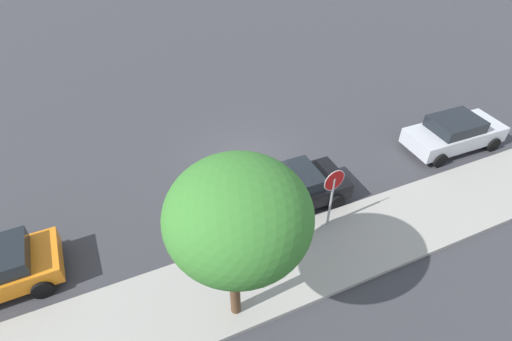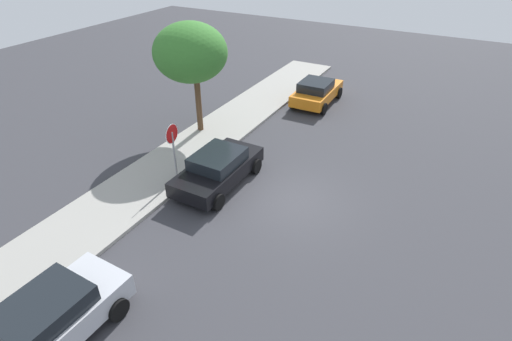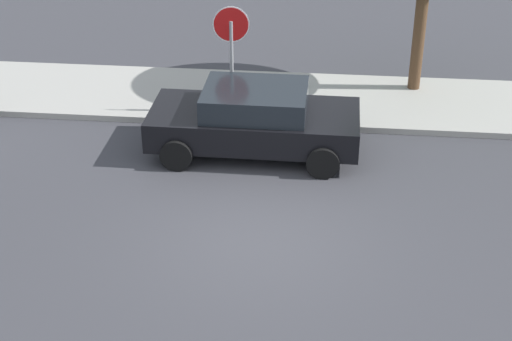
# 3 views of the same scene
# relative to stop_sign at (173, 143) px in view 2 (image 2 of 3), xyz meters

# --- Properties ---
(ground_plane) EXTENTS (60.00, 60.00, 0.00)m
(ground_plane) POSITION_rel_stop_sign_xyz_m (1.05, -4.66, -1.76)
(ground_plane) COLOR #38383D
(sidewalk_curb) EXTENTS (32.00, 2.97, 0.14)m
(sidewalk_curb) POSITION_rel_stop_sign_xyz_m (1.05, 0.96, -1.69)
(sidewalk_curb) COLOR #9E9B93
(sidewalk_curb) RESTS_ON ground_plane
(stop_sign) EXTENTS (0.79, 0.09, 2.56)m
(stop_sign) POSITION_rel_stop_sign_xyz_m (0.00, 0.00, 0.00)
(stop_sign) COLOR gray
(stop_sign) RESTS_ON ground_plane
(parked_car_black) EXTENTS (4.24, 2.11, 1.40)m
(parked_car_black) POSITION_rel_stop_sign_xyz_m (0.67, -1.59, -1.04)
(parked_car_black) COLOR black
(parked_car_black) RESTS_ON ground_plane
(parked_car_silver) EXTENTS (4.35, 2.10, 1.47)m
(parked_car_silver) POSITION_rel_stop_sign_xyz_m (-7.47, -1.87, -1.01)
(parked_car_silver) COLOR silver
(parked_car_silver) RESTS_ON ground_plane
(parked_car_orange) EXTENTS (4.01, 2.11, 1.41)m
(parked_car_orange) POSITION_rel_stop_sign_xyz_m (10.43, -1.96, -1.04)
(parked_car_orange) COLOR orange
(parked_car_orange) RESTS_ON ground_plane
(street_tree_near_corner) EXTENTS (3.40, 3.40, 5.39)m
(street_tree_near_corner) POSITION_rel_stop_sign_xyz_m (4.01, 1.90, 2.25)
(street_tree_near_corner) COLOR #513823
(street_tree_near_corner) RESTS_ON ground_plane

